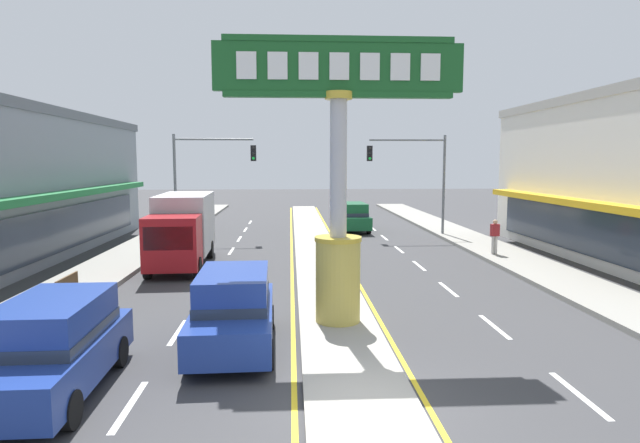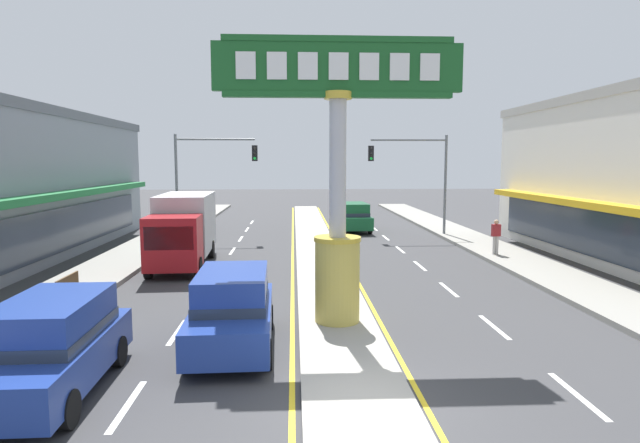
# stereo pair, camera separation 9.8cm
# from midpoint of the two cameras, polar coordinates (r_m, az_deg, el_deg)

# --- Properties ---
(ground_plane) EXTENTS (160.00, 160.00, 0.00)m
(ground_plane) POSITION_cam_midpoint_polar(r_m,az_deg,el_deg) (10.57, 4.54, -19.41)
(ground_plane) COLOR #3A3A3D
(median_strip) EXTENTS (2.16, 52.00, 0.14)m
(median_strip) POSITION_cam_midpoint_polar(r_m,az_deg,el_deg) (27.84, -0.23, -2.96)
(median_strip) COLOR #A39E93
(median_strip) RESTS_ON ground
(sidewalk_left) EXTENTS (2.78, 60.00, 0.18)m
(sidewalk_left) POSITION_cam_midpoint_polar(r_m,az_deg,el_deg) (26.99, -19.68, -3.59)
(sidewalk_left) COLOR gray
(sidewalk_left) RESTS_ON ground
(sidewalk_right) EXTENTS (2.78, 60.00, 0.18)m
(sidewalk_right) POSITION_cam_midpoint_polar(r_m,az_deg,el_deg) (27.82, 19.01, -3.27)
(sidewalk_right) COLOR gray
(sidewalk_right) RESTS_ON ground
(lane_markings) EXTENTS (8.90, 52.00, 0.01)m
(lane_markings) POSITION_cam_midpoint_polar(r_m,az_deg,el_deg) (26.51, -0.10, -3.57)
(lane_markings) COLOR silver
(lane_markings) RESTS_ON ground
(district_sign) EXTENTS (6.70, 1.31, 7.77)m
(district_sign) POSITION_cam_midpoint_polar(r_m,az_deg,el_deg) (14.64, 2.09, 3.74)
(district_sign) COLOR gold
(district_sign) RESTS_ON median_strip
(traffic_light_left_side) EXTENTS (4.86, 0.46, 6.20)m
(traffic_light_left_side) POSITION_cam_midpoint_polar(r_m,az_deg,el_deg) (32.20, -11.96, 5.64)
(traffic_light_left_side) COLOR slate
(traffic_light_left_side) RESTS_ON ground
(traffic_light_right_side) EXTENTS (4.86, 0.46, 6.20)m
(traffic_light_right_side) POSITION_cam_midpoint_polar(r_m,az_deg,el_deg) (33.07, 10.43, 5.69)
(traffic_light_right_side) COLOR slate
(traffic_light_right_side) RESTS_ON ground
(box_truck_near_right_lane) EXTENTS (2.49, 6.99, 3.12)m
(box_truck_near_right_lane) POSITION_cam_midpoint_polar(r_m,az_deg,el_deg) (24.51, -14.25, -0.60)
(box_truck_near_right_lane) COLOR maroon
(box_truck_near_right_lane) RESTS_ON ground
(suv_far_right_lane) EXTENTS (2.14, 4.69, 1.90)m
(suv_far_right_lane) POSITION_cam_midpoint_polar(r_m,az_deg,el_deg) (35.32, 3.64, 0.52)
(suv_far_right_lane) COLOR #14562D
(suv_far_right_lane) RESTS_ON ground
(suv_near_left_lane) EXTENTS (2.07, 4.65, 1.90)m
(suv_near_left_lane) POSITION_cam_midpoint_polar(r_m,az_deg,el_deg) (13.54, -9.11, -9.17)
(suv_near_left_lane) COLOR navy
(suv_near_left_lane) RESTS_ON ground
(suv_mid_left_lane) EXTENTS (2.03, 4.63, 1.90)m
(suv_mid_left_lane) POSITION_cam_midpoint_polar(r_m,az_deg,el_deg) (12.08, -26.56, -11.71)
(suv_mid_left_lane) COLOR navy
(suv_mid_left_lane) RESTS_ON ground
(street_bench) EXTENTS (0.48, 1.60, 0.88)m
(street_bench) POSITION_cam_midpoint_polar(r_m,az_deg,el_deg) (18.57, -25.62, -6.52)
(street_bench) COLOR brown
(street_bench) RESTS_ON sidewalk_left
(pedestrian_near_kerb) EXTENTS (0.41, 0.24, 1.67)m
(pedestrian_near_kerb) POSITION_cam_midpoint_polar(r_m,az_deg,el_deg) (26.87, 18.37, -1.35)
(pedestrian_near_kerb) COLOR #B7B2AD
(pedestrian_near_kerb) RESTS_ON sidewalk_right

